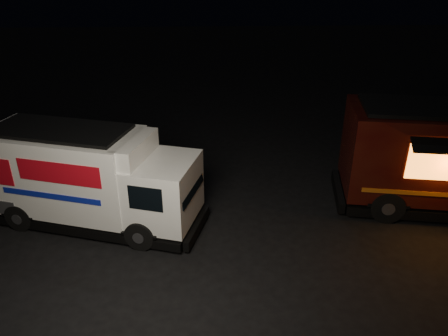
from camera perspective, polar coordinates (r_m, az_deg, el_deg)
The scene contains 2 objects.
ground at distance 12.59m, azimuth -3.63°, elevation -8.92°, with size 80.00×80.00×0.00m, color black.
white_truck at distance 13.09m, azimuth -16.77°, elevation -1.24°, with size 6.37×2.17×2.89m, color white, non-canonical shape.
Camera 1 is at (0.34, -10.30, 7.23)m, focal length 35.00 mm.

